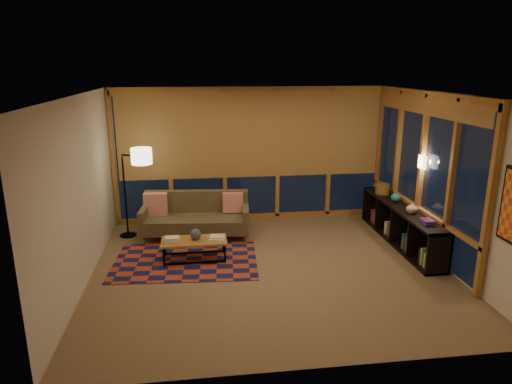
{
  "coord_description": "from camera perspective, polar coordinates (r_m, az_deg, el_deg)",
  "views": [
    {
      "loc": [
        -1.08,
        -6.53,
        3.11
      ],
      "look_at": [
        -0.15,
        0.57,
        1.1
      ],
      "focal_mm": 32.0,
      "sensor_mm": 36.0,
      "label": 1
    }
  ],
  "objects": [
    {
      "name": "floor",
      "position": [
        7.32,
        1.76,
        -9.51
      ],
      "size": [
        5.5,
        5.0,
        0.01
      ],
      "primitive_type": "cube",
      "color": "brown",
      "rests_on": "ground"
    },
    {
      "name": "ceiling",
      "position": [
        6.63,
        1.95,
        12.1
      ],
      "size": [
        5.5,
        5.0,
        0.01
      ],
      "primitive_type": "cube",
      "color": "white",
      "rests_on": "walls"
    },
    {
      "name": "walls",
      "position": [
        6.85,
        1.85,
        0.76
      ],
      "size": [
        5.51,
        5.01,
        2.7
      ],
      "color": "beige",
      "rests_on": "floor"
    },
    {
      "name": "window_wall_back",
      "position": [
        9.2,
        -0.6,
        4.62
      ],
      "size": [
        5.3,
        0.16,
        2.6
      ],
      "primitive_type": null,
      "color": "#B67535",
      "rests_on": "walls"
    },
    {
      "name": "window_wall_right",
      "position": [
        8.26,
        19.84,
        2.4
      ],
      "size": [
        0.16,
        3.7,
        2.6
      ],
      "primitive_type": null,
      "color": "#B67535",
      "rests_on": "walls"
    },
    {
      "name": "wall_sconce",
      "position": [
        8.06,
        20.07,
        3.53
      ],
      "size": [
        0.12,
        0.18,
        0.22
      ],
      "primitive_type": null,
      "color": "#FFEEB3",
      "rests_on": "walls"
    },
    {
      "name": "sofa",
      "position": [
        8.53,
        -7.58,
        -3.02
      ],
      "size": [
        2.02,
        0.97,
        0.8
      ],
      "primitive_type": null,
      "rotation": [
        0.0,
        0.0,
        -0.09
      ],
      "color": "#4E4327",
      "rests_on": "floor"
    },
    {
      "name": "pillow_left",
      "position": [
        8.68,
        -12.44,
        -1.46
      ],
      "size": [
        0.44,
        0.18,
        0.42
      ],
      "primitive_type": null,
      "rotation": [
        0.0,
        0.0,
        -0.09
      ],
      "color": "red",
      "rests_on": "sofa"
    },
    {
      "name": "pillow_right",
      "position": [
        8.6,
        -2.93,
        -1.42
      ],
      "size": [
        0.38,
        0.13,
        0.38
      ],
      "primitive_type": null,
      "rotation": [
        0.0,
        0.0,
        0.01
      ],
      "color": "red",
      "rests_on": "sofa"
    },
    {
      "name": "area_rug",
      "position": [
        7.63,
        -8.77,
        -8.53
      ],
      "size": [
        2.41,
        1.69,
        0.01
      ],
      "primitive_type": "cube",
      "rotation": [
        0.0,
        0.0,
        -0.07
      ],
      "color": "#AD3A1D",
      "rests_on": "floor"
    },
    {
      "name": "coffee_table",
      "position": [
        7.61,
        -7.7,
        -7.19
      ],
      "size": [
        1.07,
        0.5,
        0.35
      ],
      "primitive_type": null,
      "rotation": [
        0.0,
        0.0,
        0.01
      ],
      "color": "#B67535",
      "rests_on": "floor"
    },
    {
      "name": "book_stack_a",
      "position": [
        7.54,
        -10.47,
        -5.8
      ],
      "size": [
        0.22,
        0.18,
        0.06
      ],
      "primitive_type": null,
      "rotation": [
        0.0,
        0.0,
        0.01
      ],
      "color": "white",
      "rests_on": "coffee_table"
    },
    {
      "name": "book_stack_b",
      "position": [
        7.53,
        -4.91,
        -5.69
      ],
      "size": [
        0.29,
        0.25,
        0.05
      ],
      "primitive_type": null,
      "rotation": [
        0.0,
        0.0,
        -0.24
      ],
      "color": "white",
      "rests_on": "coffee_table"
    },
    {
      "name": "ceramic_pot",
      "position": [
        7.53,
        -7.55,
        -5.23
      ],
      "size": [
        0.2,
        0.2,
        0.18
      ],
      "primitive_type": "sphere",
      "rotation": [
        0.0,
        0.0,
        -0.12
      ],
      "color": "black",
      "rests_on": "coffee_table"
    },
    {
      "name": "floor_lamp",
      "position": [
        8.7,
        -16.08,
        -0.04
      ],
      "size": [
        0.67,
        0.56,
        1.7
      ],
      "primitive_type": null,
      "rotation": [
        0.0,
        0.0,
        -0.4
      ],
      "color": "black",
      "rests_on": "floor"
    },
    {
      "name": "bookshelf",
      "position": [
        8.58,
        17.62,
        -3.94
      ],
      "size": [
        0.4,
        2.73,
        0.68
      ],
      "primitive_type": null,
      "color": "black",
      "rests_on": "floor"
    },
    {
      "name": "basket",
      "position": [
        9.19,
        15.52,
        0.39
      ],
      "size": [
        0.29,
        0.29,
        0.2
      ],
      "primitive_type": "cylinder",
      "rotation": [
        0.0,
        0.0,
        -0.09
      ],
      "color": "olive",
      "rests_on": "bookshelf"
    },
    {
      "name": "teal_bowl",
      "position": [
        8.71,
        17.04,
        -0.67
      ],
      "size": [
        0.21,
        0.21,
        0.17
      ],
      "primitive_type": "sphere",
      "rotation": [
        0.0,
        0.0,
        0.31
      ],
      "color": "#19776C",
      "rests_on": "bookshelf"
    },
    {
      "name": "vase",
      "position": [
        8.13,
        18.94,
        -1.87
      ],
      "size": [
        0.22,
        0.22,
        0.2
      ],
      "primitive_type": "imported",
      "rotation": [
        0.0,
        0.0,
        0.18
      ],
      "color": "tan",
      "rests_on": "bookshelf"
    },
    {
      "name": "shelf_book_stack",
      "position": [
        7.7,
        20.64,
        -3.48
      ],
      "size": [
        0.23,
        0.29,
        0.08
      ],
      "primitive_type": null,
      "rotation": [
        0.0,
        0.0,
        -0.2
      ],
      "color": "white",
      "rests_on": "bookshelf"
    }
  ]
}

